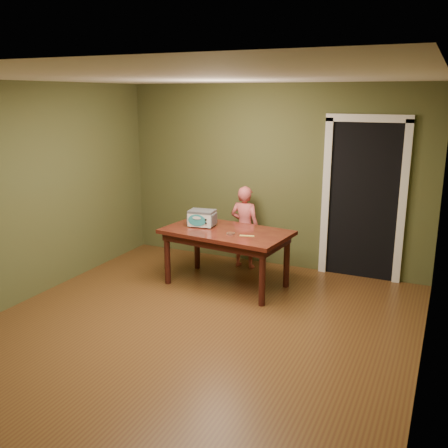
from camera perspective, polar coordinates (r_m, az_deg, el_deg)
name	(u,v)px	position (r m, az deg, el deg)	size (l,w,h in m)	color
floor	(190,333)	(5.40, -3.89, -12.35)	(5.00, 5.00, 0.00)	brown
room_shell	(187,173)	(4.87, -4.24, 5.84)	(4.52, 5.02, 2.61)	#464E29
doorway	(367,198)	(7.21, 16.02, 2.92)	(1.10, 0.66, 2.25)	black
dining_table	(226,238)	(6.44, 0.28, -1.58)	(1.69, 1.07, 0.75)	#3E110E
toy_oven	(202,218)	(6.59, -2.53, 0.74)	(0.38, 0.28, 0.22)	#4C4F54
baking_pan	(231,233)	(6.22, 0.75, -1.09)	(0.10, 0.10, 0.02)	silver
spatula	(247,236)	(6.16, 2.64, -1.35)	(0.18, 0.03, 0.01)	#EAE866
child	(245,227)	(7.16, 2.39, -0.36)	(0.44, 0.29, 1.20)	#D25756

